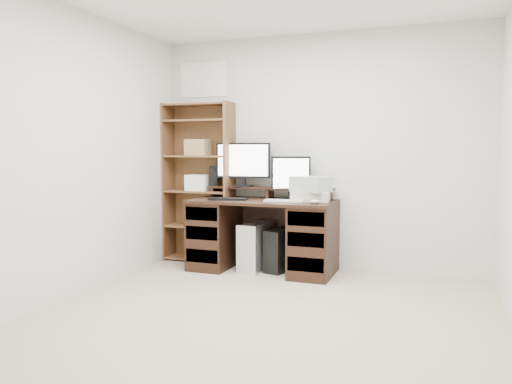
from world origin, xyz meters
The scene contains 14 objects.
room centered at (0.00, 0.00, 1.25)m, with size 3.54×4.04×2.54m.
desk centered at (-0.50, 1.64, 0.39)m, with size 1.50×0.70×0.75m.
riser_shelf centered at (-0.50, 1.85, 0.84)m, with size 1.40×0.22×0.12m.
monitor_wide centered at (-0.80, 1.83, 1.14)m, with size 0.61×0.18×0.48m.
monitor_small centered at (-0.25, 1.81, 1.00)m, with size 0.41×0.21×0.45m.
speaker centered at (-1.17, 1.84, 0.98)m, with size 0.09×0.09×0.22m, color black.
keyboard_black centered at (-0.84, 1.50, 0.76)m, with size 0.40×0.13×0.02m, color black.
keyboard_white centered at (-0.24, 1.54, 0.76)m, with size 0.40×0.12×0.02m, color silver.
mouse centered at (0.09, 1.48, 0.77)m, with size 0.10×0.07×0.04m, color silver.
printer centered at (-0.01, 1.71, 0.80)m, with size 0.38×0.29×0.10m, color beige.
basket centered at (-0.01, 1.71, 0.92)m, with size 0.36×0.26×0.16m, color #A8AEB3.
tower_silver centered at (-0.58, 1.67, 0.25)m, with size 0.22×0.50×0.50m, color silver.
tower_black centered at (-0.31, 1.71, 0.22)m, with size 0.30×0.48×0.44m.
bookshelf centered at (-1.35, 1.86, 0.92)m, with size 0.80×0.30×1.80m.
Camera 1 is at (1.24, -3.25, 1.27)m, focal length 35.00 mm.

